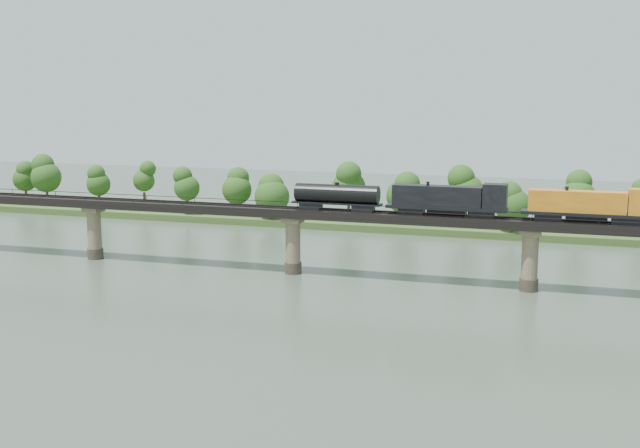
% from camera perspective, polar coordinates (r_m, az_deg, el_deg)
% --- Properties ---
extents(ground, '(400.00, 400.00, 0.00)m').
position_cam_1_polar(ground, '(113.72, -7.12, -6.73)').
color(ground, '#364538').
rests_on(ground, ground).
extents(far_bank, '(300.00, 24.00, 1.60)m').
position_cam_1_polar(far_bank, '(192.05, 3.68, 0.24)').
color(far_bank, '#314C1E').
rests_on(far_bank, ground).
extents(bridge, '(236.00, 30.00, 11.50)m').
position_cam_1_polar(bridge, '(139.42, -1.93, -1.33)').
color(bridge, '#473A2D').
rests_on(bridge, ground).
extents(bridge_superstructure, '(220.00, 4.90, 0.75)m').
position_cam_1_polar(bridge_superstructure, '(138.37, -1.95, 1.25)').
color(bridge_superstructure, black).
rests_on(bridge_superstructure, bridge).
extents(far_treeline, '(289.06, 17.54, 13.60)m').
position_cam_1_polar(far_treeline, '(188.85, 0.95, 2.56)').
color(far_treeline, '#382619').
rests_on(far_treeline, far_bank).
extents(freight_train, '(79.42, 3.09, 5.47)m').
position_cam_1_polar(freight_train, '(129.98, 15.36, 1.41)').
color(freight_train, black).
rests_on(freight_train, bridge).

